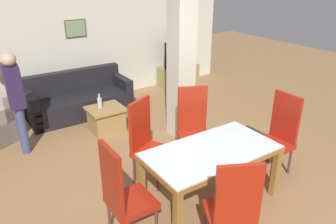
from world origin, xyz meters
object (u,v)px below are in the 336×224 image
Objects in this scene: dining_chair_far_right at (193,125)px; dining_chair_head_right at (278,133)px; tv_screen at (179,53)px; standing_person at (16,97)px; dining_chair_head_left at (122,193)px; coffee_table at (106,119)px; bottle at (100,102)px; tv_stand at (178,75)px; dining_chair_far_left at (147,140)px; sofa at (79,100)px; dining_chair_near_left at (233,208)px; dining_table at (211,160)px.

dining_chair_head_right is at bearing 158.68° from dining_chair_far_right.
standing_person is (-4.01, -1.35, 0.12)m from tv_screen.
dining_chair_head_left is 2.68m from standing_person.
coffee_table is 0.34m from bottle.
tv_stand is at bearing 112.72° from standing_person.
dining_chair_far_left is at bearing -91.44° from bottle.
sofa is (-0.84, 2.67, -0.31)m from dining_chair_far_right.
bottle is at bearing 116.18° from dining_chair_near_left.
standing_person is at bearing -161.32° from tv_stand.
standing_person is at bearing -1.14° from tv_screen.
dining_chair_far_left is 1.00× the size of dining_chair_far_right.
tv_screen is (2.73, 4.78, 0.21)m from dining_chair_near_left.
dining_chair_head_right and dining_chair_near_left have the same top height.
dining_chair_near_left is 0.72× the size of standing_person.
coffee_table is at bearing -150.97° from tv_stand.
dining_chair_head_right is at bearing 90.00° from dining_chair_head_left.
tv_screen is at bearing 59.66° from dining_table.
dining_chair_near_left is 1.12× the size of tv_stand.
dining_chair_near_left is (-0.00, -1.66, 0.00)m from dining_chair_far_left.
sofa reaches higher than bottle.
dining_chair_head_left is 1.11× the size of tv_screen.
sofa is 1.92× the size of tv_stand.
standing_person is (-1.32, 0.03, 0.38)m from bottle.
dining_chair_head_right is at bearing 54.98° from tv_screen.
dining_chair_head_right is (1.25, 0.00, 0.02)m from dining_table.
dining_chair_head_left reaches higher than tv_stand.
dining_chair_far_left is 4.15m from tv_screen.
coffee_table is 3.05m from tv_screen.
tv_stand is at bearing 138.46° from dining_chair_head_left.
dining_chair_head_left reaches higher than dining_table.
dining_chair_head_right is 4.13m from tv_stand.
dining_table is 1.40× the size of dining_chair_head_left.
dining_chair_far_right is (0.41, 0.88, 0.02)m from dining_table.
standing_person is (-1.27, 1.77, 0.33)m from dining_chair_far_left.
dining_chair_far_right is at bearing 91.03° from dining_chair_near_left.
tv_screen is (2.76, 0.42, 0.52)m from sofa.
tv_screen is at bearing -171.27° from sofa.
sofa is (-0.43, 3.55, -0.29)m from dining_table.
sofa is at bearing 96.95° from dining_table.
dining_chair_head_right is at bearing -58.08° from bottle.
bottle is (0.04, 1.74, -0.05)m from dining_chair_far_left.
tv_screen is at bearing 138.46° from dining_chair_head_left.
dining_chair_near_left reaches higher than sofa.
sofa is 1.00m from bottle.
dining_chair_far_right is 1.87m from dining_chair_near_left.
sofa reaches higher than coffee_table.
dining_table is 4.61m from tv_screen.
dining_chair_near_left reaches higher than tv_screen.
dining_table is at bearing -120.34° from tv_stand.
standing_person is at bearing 175.96° from coffee_table.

